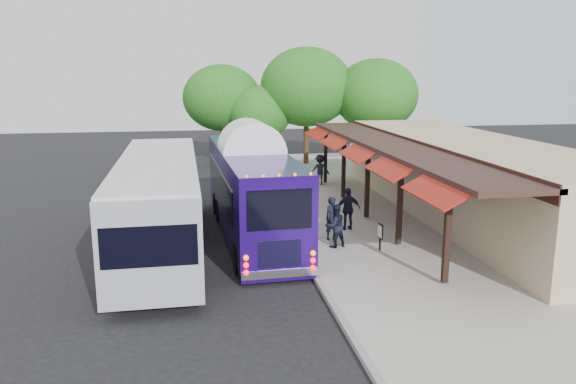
{
  "coord_description": "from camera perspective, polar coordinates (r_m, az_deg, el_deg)",
  "views": [
    {
      "loc": [
        -3.66,
        -19.26,
        6.58
      ],
      "look_at": [
        -0.0,
        2.54,
        1.8
      ],
      "focal_mm": 35.0,
      "sensor_mm": 36.0,
      "label": 1
    }
  ],
  "objects": [
    {
      "name": "tree_left",
      "position": [
        39.06,
        -2.92,
        8.04
      ],
      "size": [
        4.4,
        4.4,
        5.63
      ],
      "color": "#382314",
      "rests_on": "ground"
    },
    {
      "name": "tree_mid",
      "position": [
        39.46,
        1.89,
        10.61
      ],
      "size": [
        6.42,
        6.42,
        8.22
      ],
      "color": "#382314",
      "rests_on": "ground"
    },
    {
      "name": "station_shelter",
      "position": [
        26.62,
        17.57,
        1.39
      ],
      "size": [
        8.15,
        20.0,
        3.6
      ],
      "color": "tan",
      "rests_on": "ground"
    },
    {
      "name": "city_bus",
      "position": [
        21.29,
        -12.97,
        -0.8
      ],
      "size": [
        3.03,
        12.87,
        3.44
      ],
      "rotation": [
        0.0,
        0.0,
        0.02
      ],
      "color": "gray",
      "rests_on": "ground"
    },
    {
      "name": "curb",
      "position": [
        24.44,
        -0.44,
        -3.24
      ],
      "size": [
        0.2,
        40.0,
        0.16
      ],
      "primitive_type": "cube",
      "color": "gray",
      "rests_on": "ground"
    },
    {
      "name": "tree_right",
      "position": [
        39.51,
        8.91,
        9.71
      ],
      "size": [
        5.8,
        5.8,
        7.43
      ],
      "color": "#382314",
      "rests_on": "ground"
    },
    {
      "name": "coach_bus",
      "position": [
        22.67,
        -3.73,
        0.52
      ],
      "size": [
        2.99,
        11.74,
        3.72
      ],
      "rotation": [
        0.0,
        0.0,
        0.05
      ],
      "color": "#210860",
      "rests_on": "ground"
    },
    {
      "name": "ped_a",
      "position": [
        21.81,
        4.54,
        -2.68
      ],
      "size": [
        0.69,
        0.53,
        1.69
      ],
      "primitive_type": "imported",
      "rotation": [
        0.0,
        0.0,
        0.21
      ],
      "color": "black",
      "rests_on": "sidewalk"
    },
    {
      "name": "sign_board",
      "position": [
        20.72,
        9.36,
        -4.09
      ],
      "size": [
        0.07,
        0.45,
        1.0
      ],
      "rotation": [
        0.0,
        0.0,
        0.04
      ],
      "color": "black",
      "rests_on": "sidewalk"
    },
    {
      "name": "tree_far",
      "position": [
        40.51,
        -6.73,
        9.47
      ],
      "size": [
        5.51,
        5.51,
        7.05
      ],
      "color": "#382314",
      "rests_on": "ground"
    },
    {
      "name": "ped_b",
      "position": [
        20.89,
        4.82,
        -3.43
      ],
      "size": [
        0.93,
        0.81,
        1.63
      ],
      "primitive_type": "imported",
      "rotation": [
        0.0,
        0.0,
        3.42
      ],
      "color": "black",
      "rests_on": "sidewalk"
    },
    {
      "name": "ground",
      "position": [
        20.68,
        1.18,
        -6.36
      ],
      "size": [
        90.0,
        90.0,
        0.0
      ],
      "primitive_type": "plane",
      "color": "black",
      "rests_on": "ground"
    },
    {
      "name": "sidewalk",
      "position": [
        25.66,
        10.55,
        -2.7
      ],
      "size": [
        10.0,
        40.0,
        0.15
      ],
      "primitive_type": "cube",
      "color": "#9E9B93",
      "rests_on": "ground"
    },
    {
      "name": "ped_c",
      "position": [
        23.19,
        6.14,
        -1.72
      ],
      "size": [
        1.06,
        0.49,
        1.76
      ],
      "primitive_type": "imported",
      "rotation": [
        0.0,
        0.0,
        3.2
      ],
      "color": "black",
      "rests_on": "sidewalk"
    },
    {
      "name": "ped_d",
      "position": [
        32.29,
        3.26,
        2.28
      ],
      "size": [
        1.19,
        0.76,
        1.75
      ],
      "primitive_type": "imported",
      "rotation": [
        0.0,
        0.0,
        3.04
      ],
      "color": "black",
      "rests_on": "sidewalk"
    }
  ]
}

